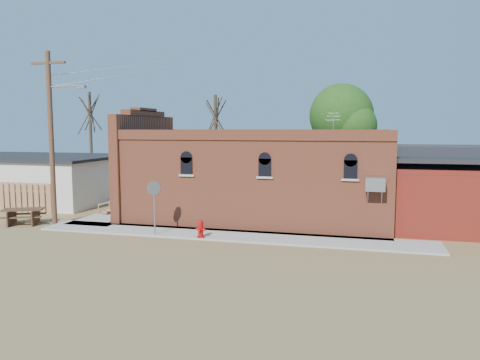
% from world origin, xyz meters
% --- Properties ---
extents(ground, '(120.00, 120.00, 0.00)m').
position_xyz_m(ground, '(0.00, 0.00, 0.00)').
color(ground, olive).
rests_on(ground, ground).
extents(sidewalk_south, '(19.00, 2.20, 0.08)m').
position_xyz_m(sidewalk_south, '(1.50, 0.90, 0.04)').
color(sidewalk_south, '#9E9991').
rests_on(sidewalk_south, ground).
extents(sidewalk_west, '(2.60, 10.00, 0.08)m').
position_xyz_m(sidewalk_west, '(-6.30, 6.00, 0.04)').
color(sidewalk_west, '#9E9991').
rests_on(sidewalk_west, ground).
extents(brick_bar, '(16.40, 7.97, 6.30)m').
position_xyz_m(brick_bar, '(1.64, 5.49, 2.34)').
color(brick_bar, '#AD5235').
rests_on(brick_bar, ground).
extents(red_shed, '(5.40, 6.40, 4.30)m').
position_xyz_m(red_shed, '(11.50, 5.50, 2.27)').
color(red_shed, '#621E10').
rests_on(red_shed, ground).
extents(wood_fence, '(5.20, 0.10, 1.80)m').
position_xyz_m(wood_fence, '(-12.80, 3.80, 0.90)').
color(wood_fence, '#996C45').
rests_on(wood_fence, ground).
extents(utility_pole, '(3.12, 0.26, 9.00)m').
position_xyz_m(utility_pole, '(-8.14, 1.20, 4.77)').
color(utility_pole, '#4C301E').
rests_on(utility_pole, ground).
extents(tree_bare_near, '(2.80, 2.80, 7.65)m').
position_xyz_m(tree_bare_near, '(-3.00, 13.00, 5.96)').
color(tree_bare_near, '#423325').
rests_on(tree_bare_near, ground).
extents(tree_bare_far, '(2.80, 2.80, 8.16)m').
position_xyz_m(tree_bare_far, '(-14.00, 14.00, 6.36)').
color(tree_bare_far, '#423325').
rests_on(tree_bare_far, ground).
extents(tree_leafy, '(4.40, 4.40, 8.15)m').
position_xyz_m(tree_leafy, '(6.00, 13.50, 5.93)').
color(tree_leafy, '#423325').
rests_on(tree_leafy, ground).
extents(fire_hydrant, '(0.45, 0.42, 0.81)m').
position_xyz_m(fire_hydrant, '(0.42, -0.00, 0.48)').
color(fire_hydrant, '#9E0A09').
rests_on(fire_hydrant, sidewalk_south).
extents(stop_sign, '(0.53, 0.54, 2.57)m').
position_xyz_m(stop_sign, '(-1.87, 0.00, 2.05)').
color(stop_sign, gray).
rests_on(stop_sign, sidewalk_south).
extents(trash_barrel, '(0.62, 0.62, 0.83)m').
position_xyz_m(trash_barrel, '(-5.30, 5.25, 0.49)').
color(trash_barrel, navy).
rests_on(trash_barrel, sidewalk_west).
extents(picnic_table, '(2.46, 2.20, 0.84)m').
position_xyz_m(picnic_table, '(-9.78, 0.76, 0.55)').
color(picnic_table, '#492C1D').
rests_on(picnic_table, ground).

